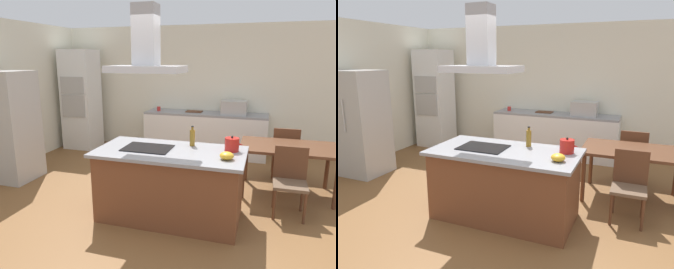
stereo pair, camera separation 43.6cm
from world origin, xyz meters
The scene contains 18 objects.
ground centered at (0.00, 1.50, 0.00)m, with size 16.00×16.00×0.00m, color brown.
wall_back centered at (0.00, 3.25, 1.35)m, with size 7.20×0.10×2.70m, color silver.
wall_left centered at (-3.45, 1.00, 1.35)m, with size 0.10×8.80×2.70m, color silver.
kitchen_island centered at (0.00, 0.00, 0.45)m, with size 1.86×0.97×0.90m.
cooktop centered at (-0.30, 0.00, 0.91)m, with size 0.60×0.44×0.01m, color black.
tea_kettle centered at (0.74, 0.20, 0.98)m, with size 0.23×0.18×0.19m.
olive_oil_bottle centered at (0.21, 0.29, 1.01)m, with size 0.07×0.07×0.26m.
mixing_bowl centered at (0.72, -0.16, 0.94)m, with size 0.16×0.16×0.09m, color gold.
back_counter centered at (-0.09, 2.88, 0.45)m, with size 2.54×0.62×0.90m.
countertop_microwave centered at (0.49, 2.88, 1.04)m, with size 0.50×0.38×0.28m, color #B2AFAA.
coffee_mug_red centered at (-1.12, 2.85, 0.95)m, with size 0.08×0.08×0.09m, color red.
cutting_board centered at (-0.35, 2.93, 0.91)m, with size 0.34×0.24×0.02m, color #59331E.
wall_oven_stack centered at (-2.90, 2.65, 1.10)m, with size 0.70×0.66×2.20m.
refrigerator centered at (-2.98, 0.53, 0.91)m, with size 0.80×0.73×1.82m.
dining_table centered at (1.47, 1.23, 0.67)m, with size 1.40×0.90×0.75m.
chair_facing_back_wall centered at (1.47, 1.90, 0.51)m, with size 0.42×0.42×0.89m.
chair_facing_island centered at (1.47, 0.57, 0.51)m, with size 0.42×0.42×0.89m.
range_hood centered at (-0.30, 0.00, 2.10)m, with size 0.90×0.55×0.78m.
Camera 2 is at (1.51, -3.50, 2.02)m, focal length 34.09 mm.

